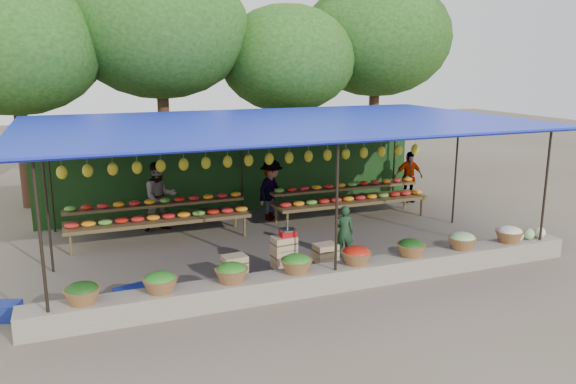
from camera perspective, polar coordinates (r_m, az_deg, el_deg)
name	(u,v)px	position (r m, az deg, el deg)	size (l,w,h in m)	color
ground	(279,244)	(12.91, -0.89, -5.30)	(60.00, 60.00, 0.00)	brown
stone_curb	(332,278)	(10.47, 4.45, -8.66)	(10.60, 0.55, 0.40)	slate
stall_canopy	(278,127)	(12.40, -1.04, 6.61)	(10.80, 6.60, 2.82)	black
produce_baskets	(327,259)	(10.30, 3.98, -6.85)	(8.98, 0.58, 0.34)	brown
netting_backdrop	(239,167)	(15.51, -5.00, 2.53)	(10.60, 0.06, 2.50)	#214B1A
tree_row	(225,41)	(18.22, -6.37, 14.97)	(16.51, 5.50, 7.12)	#392114
fruit_table_left	(159,214)	(13.41, -12.99, -2.24)	(4.21, 0.95, 0.93)	#4C3A1E
fruit_table_right	(350,196)	(14.93, 6.31, -0.43)	(4.21, 0.95, 0.93)	#4C3A1E
crate_counter	(282,259)	(11.03, -0.56, -6.85)	(2.38, 0.38, 0.77)	#A47C5D
weighing_scale	(287,232)	(10.90, -0.06, -4.12)	(0.31, 0.31, 0.33)	red
vendor_seated	(344,232)	(11.94, 5.71, -4.05)	(0.41, 0.27, 1.14)	#1B3D1F
customer_left	(160,197)	(14.07, -12.90, -0.48)	(0.83, 0.65, 1.71)	slate
customer_mid	(272,190)	(14.67, -1.68, 0.17)	(1.03, 0.59, 1.60)	slate
customer_right	(409,177)	(16.99, 12.14, 1.52)	(0.89, 0.37, 1.52)	slate
blue_crate_front	(4,311)	(10.33, -26.86, -10.76)	(0.47, 0.34, 0.28)	navy
blue_crate_back	(132,297)	(10.11, -15.59, -10.19)	(0.53, 0.38, 0.32)	navy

